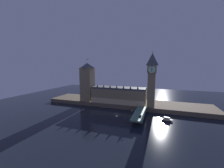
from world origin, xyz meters
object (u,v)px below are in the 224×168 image
victoria_tower (87,82)px  pedestrian_near_rail (133,113)px  car_southbound_lead (140,116)px  street_lamp_far (137,105)px  pedestrian_mid_walk (144,112)px  pedestrian_far_rail (136,109)px  street_lamp_near (132,113)px  clock_tower (152,78)px  boat_downstream (167,119)px

victoria_tower → pedestrian_near_rail: 88.88m
car_southbound_lead → pedestrian_near_rail: 8.27m
pedestrian_near_rail → street_lamp_far: size_ratio=0.31×
pedestrian_mid_walk → pedestrian_far_rail: (-9.72, 9.52, -0.04)m
victoria_tower → street_lamp_near: victoria_tower is taller
clock_tower → street_lamp_far: bearing=-132.0°
clock_tower → car_southbound_lead: clock_tower is taller
street_lamp_far → street_lamp_near: bearing=-90.0°
car_southbound_lead → street_lamp_far: bearing=106.2°
pedestrian_near_rail → street_lamp_far: (-0.40, 22.55, 2.69)m
pedestrian_near_rail → pedestrian_far_rail: bearing=90.0°
car_southbound_lead → street_lamp_near: size_ratio=0.73×
clock_tower → pedestrian_far_rail: size_ratio=36.64×
pedestrian_near_rail → street_lamp_near: size_ratio=0.29×
boat_downstream → pedestrian_far_rail: bearing=167.9°
pedestrian_near_rail → victoria_tower: bearing=150.3°
clock_tower → pedestrian_near_rail: size_ratio=35.41×
clock_tower → pedestrian_far_rail: 41.72m
clock_tower → street_lamp_near: size_ratio=10.29×
victoria_tower → street_lamp_near: (73.83, -49.16, -21.55)m
clock_tower → boat_downstream: (17.16, -28.68, -38.32)m
pedestrian_far_rail → pedestrian_near_rail: bearing=-90.0°
victoria_tower → car_southbound_lead: bearing=-29.5°
clock_tower → street_lamp_near: (-14.47, -45.52, -29.50)m
street_lamp_near → street_lamp_far: 29.44m
car_southbound_lead → pedestrian_near_rail: (-7.29, 3.89, 0.33)m
boat_downstream → car_southbound_lead: bearing=-150.0°
car_southbound_lead → victoria_tower: bearing=150.5°
pedestrian_near_rail → street_lamp_near: street_lamp_near is taller
pedestrian_mid_walk → car_southbound_lead: bearing=-102.5°
pedestrian_near_rail → street_lamp_far: street_lamp_far is taller
clock_tower → victoria_tower: (-88.30, 3.64, -7.95)m
car_southbound_lead → pedestrian_far_rail: 21.78m
pedestrian_near_rail → street_lamp_near: 7.52m
car_southbound_lead → pedestrian_mid_walk: 11.27m
victoria_tower → street_lamp_near: bearing=-33.7°
pedestrian_near_rail → pedestrian_mid_walk: (9.72, 7.11, 0.00)m
boat_downstream → pedestrian_near_rail: bearing=-162.3°
street_lamp_far → pedestrian_mid_walk: bearing=-56.8°
clock_tower → street_lamp_near: bearing=-107.6°
pedestrian_far_rail → street_lamp_near: bearing=-91.0°
pedestrian_near_rail → pedestrian_far_rail: pedestrian_near_rail is taller
clock_tower → pedestrian_mid_walk: size_ratio=35.25×
street_lamp_near → clock_tower: bearing=72.4°
pedestrian_mid_walk → street_lamp_far: (-10.12, 15.44, 2.69)m
pedestrian_near_rail → car_southbound_lead: bearing=-28.1°
pedestrian_near_rail → boat_downstream: size_ratio=0.15×
pedestrian_far_rail → street_lamp_near: size_ratio=0.28×
victoria_tower → boat_downstream: size_ratio=4.76×
pedestrian_far_rail → street_lamp_far: (-0.40, 5.92, 2.73)m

